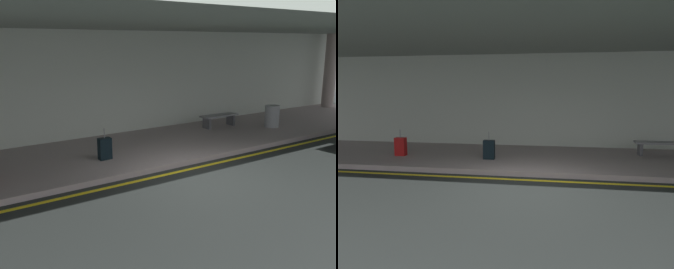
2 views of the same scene
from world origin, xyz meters
TOP-DOWN VIEW (x-y plane):
  - ground_plane at (0.00, 0.00)m, footprint 60.00×60.00m
  - sidewalk at (0.00, 3.10)m, footprint 26.00×4.20m
  - lane_stripe_yellow at (0.00, 0.70)m, footprint 26.00×0.14m
  - support_column_left_mid at (12.00, 4.43)m, footprint 0.59×0.59m
  - ceiling_overhang at (0.00, 2.60)m, footprint 28.00×13.20m
  - terminal_back_wall at (0.00, 5.35)m, footprint 26.00×0.30m
  - suitcase_upright_primary at (-1.52, 2.44)m, footprint 0.36×0.22m
  - bench_metal at (4.11, 3.90)m, footprint 1.60×0.50m
  - trash_bin_steel at (5.80, 2.72)m, footprint 0.56×0.56m

SIDE VIEW (x-z plane):
  - ground_plane at x=0.00m, z-range 0.00..0.00m
  - lane_stripe_yellow at x=0.00m, z-range 0.00..0.01m
  - sidewalk at x=0.00m, z-range 0.00..0.15m
  - suitcase_upright_primary at x=-1.52m, z-range 0.01..0.91m
  - bench_metal at x=4.11m, z-range 0.26..0.74m
  - trash_bin_steel at x=5.80m, z-range 0.15..1.00m
  - terminal_back_wall at x=0.00m, z-range 0.00..3.80m
  - support_column_left_mid at x=12.00m, z-range 0.15..3.80m
  - ceiling_overhang at x=0.00m, z-range 3.80..4.10m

